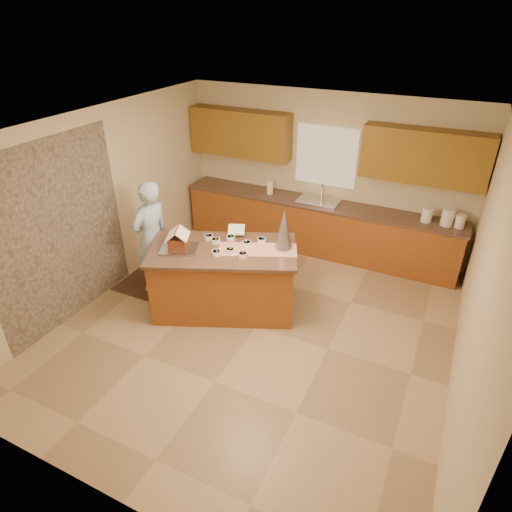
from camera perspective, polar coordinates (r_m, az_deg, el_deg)
name	(u,v)px	position (r m, az deg, el deg)	size (l,w,h in m)	color
floor	(256,327)	(6.15, 0.03, -9.15)	(5.50, 5.50, 0.00)	tan
ceiling	(256,130)	(4.92, 0.04, 16.07)	(5.50, 5.50, 0.00)	silver
wall_back	(326,173)	(7.77, 9.01, 10.59)	(5.50, 5.50, 0.00)	beige
wall_front	(96,397)	(3.62, -20.08, -16.80)	(5.50, 5.50, 0.00)	beige
wall_left	(100,205)	(6.77, -19.53, 6.22)	(5.50, 5.50, 0.00)	beige
wall_right	(478,290)	(5.01, 26.83, -4.00)	(5.50, 5.50, 0.00)	beige
stone_accent	(60,235)	(6.31, -24.12, 2.56)	(2.50, 2.50, 0.00)	gray
window_curtain	(326,156)	(7.65, 9.11, 12.64)	(1.05, 0.03, 1.00)	white
back_counter_base	(316,227)	(7.86, 7.81, 3.69)	(4.80, 0.60, 0.88)	#9F4E21
back_counter_top	(318,203)	(7.67, 8.05, 6.77)	(4.85, 0.63, 0.04)	brown
upper_cabinet_left	(240,133)	(8.02, -2.07, 15.63)	(1.85, 0.35, 0.80)	olive
upper_cabinet_right	(424,156)	(7.17, 21.00, 11.98)	(1.85, 0.35, 0.80)	olive
sink	(318,204)	(7.67, 8.04, 6.70)	(0.70, 0.45, 0.12)	silver
faucet	(322,191)	(7.77, 8.56, 8.32)	(0.03, 0.03, 0.28)	silver
island_base	(224,280)	(6.26, -4.20, -3.16)	(1.91, 0.96, 0.94)	#9F4E21
island_top	(222,250)	(6.01, -4.37, 0.75)	(2.00, 1.04, 0.04)	brown
table_runner	(257,249)	(5.96, 0.19, 0.86)	(1.06, 0.38, 0.01)	red
baking_tray	(179,249)	(6.04, -9.96, 0.90)	(0.49, 0.36, 0.03)	silver
cookbook	(236,230)	(6.29, -2.56, 3.44)	(0.23, 0.02, 0.19)	white
tinsel_tree	(284,229)	(5.87, 3.65, 3.50)	(0.23, 0.23, 0.58)	#B5B5C2
rug	(156,286)	(7.13, -12.85, -3.83)	(1.18, 0.77, 0.01)	black
boy	(152,238)	(6.66, -13.34, 2.34)	(0.63, 0.42, 1.74)	#A6C9EC
canister_a	(427,215)	(7.34, 21.29, 4.99)	(0.16, 0.16, 0.23)	white
canister_b	(448,217)	(7.32, 23.59, 4.63)	(0.18, 0.18, 0.27)	white
canister_c	(460,221)	(7.34, 24.96, 4.10)	(0.14, 0.14, 0.21)	white
paper_towel	(270,187)	(7.91, 1.83, 8.91)	(0.11, 0.11, 0.25)	white
gingerbread_house	(178,241)	(5.98, -10.06, 1.94)	(0.38, 0.39, 0.30)	maroon
candy_bowls	(232,245)	(6.04, -3.19, 1.48)	(0.85, 0.71, 0.06)	silver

